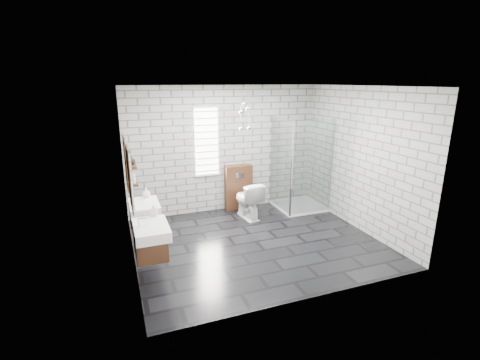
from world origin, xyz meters
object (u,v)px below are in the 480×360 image
vanity_right (142,208)px  shower_enclosure (298,188)px  toilet (248,200)px  vanity_left (148,232)px  cistern_panel (238,187)px

vanity_right → shower_enclosure: (3.41, 0.81, -0.25)m
shower_enclosure → toilet: (-1.22, -0.05, -0.11)m
vanity_left → vanity_right: bearing=90.0°
cistern_panel → vanity_left: bearing=-133.4°
vanity_right → cistern_panel: bearing=31.3°
vanity_right → toilet: vanity_right is taller
shower_enclosure → toilet: shower_enclosure is taller
vanity_left → toilet: vanity_left is taller
toilet → vanity_right: bearing=13.1°
shower_enclosure → toilet: 1.23m
vanity_right → vanity_left: bearing=-90.0°
vanity_right → cistern_panel: 2.57m
shower_enclosure → toilet: size_ratio=2.60×
cistern_panel → shower_enclosure: shower_enclosure is taller
vanity_left → cistern_panel: size_ratio=1.57×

